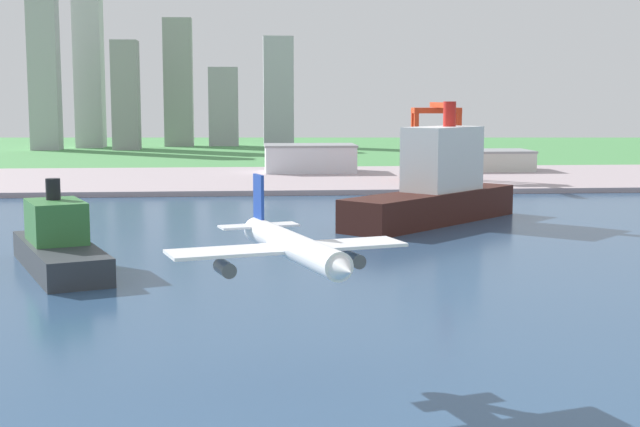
# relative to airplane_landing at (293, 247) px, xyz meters

# --- Properties ---
(ground_plane) EXTENTS (2400.00, 2400.00, 0.00)m
(ground_plane) POSITION_rel_airplane_landing_xyz_m (-7.96, 152.40, -22.05)
(ground_plane) COLOR #498E4D
(water_bay) EXTENTS (840.00, 360.00, 0.15)m
(water_bay) POSITION_rel_airplane_landing_xyz_m (-7.96, 92.40, -21.98)
(water_bay) COLOR #2D4C70
(water_bay) RESTS_ON ground
(industrial_pier) EXTENTS (840.00, 140.00, 2.50)m
(industrial_pier) POSITION_rel_airplane_landing_xyz_m (-7.96, 342.40, -20.80)
(industrial_pier) COLOR #A6969D
(industrial_pier) RESTS_ON ground
(airplane_landing) EXTENTS (36.89, 41.31, 13.20)m
(airplane_landing) POSITION_rel_airplane_landing_xyz_m (0.00, 0.00, 0.00)
(airplane_landing) COLOR white
(container_barge) EXTENTS (34.74, 57.74, 23.01)m
(container_barge) POSITION_rel_airplane_landing_xyz_m (-54.78, 101.30, -15.55)
(container_barge) COLOR #2D3338
(container_barge) RESTS_ON water_bay
(cargo_ship) EXTENTS (71.80, 70.94, 42.40)m
(cargo_ship) POSITION_rel_airplane_landing_xyz_m (59.61, 180.83, -9.81)
(cargo_ship) COLOR #381914
(cargo_ship) RESTS_ON water_bay
(port_crane_red) EXTENTS (24.17, 41.53, 39.08)m
(port_crane_red) POSITION_rel_airplane_landing_xyz_m (89.04, 318.64, 8.56)
(port_crane_red) COLOR red
(port_crane_red) RESTS_ON industrial_pier
(warehouse_main) EXTENTS (50.94, 31.32, 15.41)m
(warehouse_main) POSITION_rel_airplane_landing_xyz_m (28.86, 374.23, -11.83)
(warehouse_main) COLOR silver
(warehouse_main) RESTS_ON industrial_pier
(warehouse_annex) EXTENTS (48.46, 32.88, 11.55)m
(warehouse_annex) POSITION_rel_airplane_landing_xyz_m (131.76, 378.15, -13.76)
(warehouse_annex) COLOR silver
(warehouse_annex) RESTS_ON industrial_pier
(distant_skyline) EXTENTS (222.93, 71.89, 154.95)m
(distant_skyline) POSITION_rel_airplane_landing_xyz_m (-93.87, 680.13, 37.21)
(distant_skyline) COLOR #A3A4AA
(distant_skyline) RESTS_ON ground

